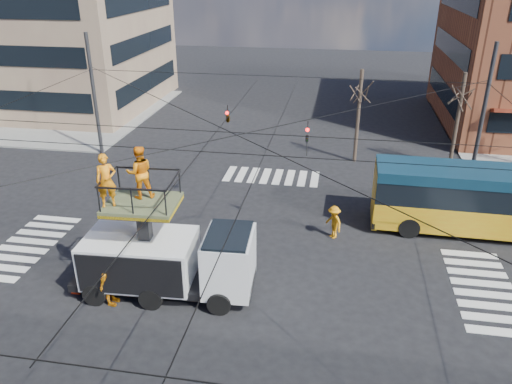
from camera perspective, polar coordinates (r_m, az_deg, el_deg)
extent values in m
plane|color=black|center=(21.78, -1.94, -8.39)|extent=(120.00, 120.00, 0.00)
cube|color=slate|center=(47.57, -22.34, 8.50)|extent=(18.00, 18.00, 0.12)
cube|color=black|center=(46.08, -12.17, 12.24)|extent=(0.12, 13.60, 1.50)
cube|color=black|center=(45.51, -12.56, 16.33)|extent=(0.12, 13.60, 1.50)
cube|color=black|center=(45.17, -12.97, 20.51)|extent=(0.12, 13.60, 1.50)
cube|color=black|center=(43.67, 20.67, 10.70)|extent=(0.12, 13.60, 1.58)
cube|color=black|center=(43.05, 21.39, 15.20)|extent=(0.12, 13.60, 1.57)
cylinder|color=#2D2D30|center=(31.94, 24.53, 8.21)|extent=(0.24, 0.24, 8.00)
cylinder|color=#2D2D30|center=(34.67, -17.99, 10.40)|extent=(0.24, 0.24, 8.00)
cylinder|color=black|center=(30.71, 2.48, 13.08)|extent=(24.00, 0.03, 0.03)
cylinder|color=black|center=(9.33, -18.14, -18.51)|extent=(24.00, 0.03, 0.03)
cylinder|color=black|center=(19.20, -2.19, 6.51)|extent=(24.02, 24.02, 0.03)
cylinder|color=black|center=(19.20, -2.19, 6.51)|extent=(24.02, 24.02, 0.03)
cylinder|color=black|center=(18.19, -2.94, 4.44)|extent=(24.00, 0.03, 0.03)
cylinder|color=black|center=(20.41, -1.49, 6.76)|extent=(24.00, 0.03, 0.03)
cylinder|color=black|center=(19.60, -5.63, 5.56)|extent=(0.03, 24.00, 0.03)
cylinder|color=black|center=(19.13, 1.36, 5.19)|extent=(0.03, 24.00, 0.03)
imported|color=black|center=(21.96, 5.90, 6.57)|extent=(0.16, 0.20, 1.00)
imported|color=black|center=(24.34, -3.25, 9.10)|extent=(0.26, 1.24, 0.50)
cylinder|color=#382B21|center=(32.60, 11.59, 8.41)|extent=(0.24, 0.24, 6.00)
cylinder|color=#382B21|center=(33.36, 22.00, 7.48)|extent=(0.24, 0.24, 6.00)
cube|color=black|center=(20.30, -10.38, -9.72)|extent=(7.10, 2.55, 0.30)
cube|color=silver|center=(19.20, -3.09, -7.93)|extent=(1.92, 2.49, 2.20)
cube|color=black|center=(18.78, -3.14, -5.87)|extent=(1.72, 2.38, 0.80)
cube|color=silver|center=(20.08, -13.05, -7.34)|extent=(4.32, 2.71, 1.80)
cylinder|color=black|center=(18.93, -4.21, -12.55)|extent=(0.92, 0.40, 0.90)
cylinder|color=black|center=(20.77, -3.03, -8.74)|extent=(0.92, 0.40, 0.90)
cylinder|color=black|center=(19.53, -11.89, -11.78)|extent=(0.92, 0.40, 0.90)
cylinder|color=black|center=(21.32, -10.01, -8.17)|extent=(0.92, 0.40, 0.90)
cylinder|color=black|center=(20.29, -17.91, -11.02)|extent=(0.92, 0.40, 0.90)
cylinder|color=black|center=(22.01, -15.56, -7.62)|extent=(0.92, 0.40, 0.90)
cube|color=black|center=(19.40, -12.54, -4.49)|extent=(0.47, 0.47, 2.44)
cube|color=#4B5332|center=(18.85, -12.88, -1.26)|extent=(2.70, 2.23, 0.12)
cube|color=yellow|center=(18.90, -12.85, -1.59)|extent=(2.70, 2.23, 0.12)
imported|color=orange|center=(18.44, -16.75, 1.27)|extent=(0.85, 0.74, 1.97)
imported|color=orange|center=(18.80, -13.16, 2.21)|extent=(1.21, 1.12, 2.01)
cube|color=orange|center=(26.37, 25.62, -2.40)|extent=(11.45, 2.81, 1.30)
cube|color=black|center=(25.90, 26.10, -0.04)|extent=(11.45, 2.76, 1.10)
cube|color=#0D2A3C|center=(25.61, 26.43, 1.59)|extent=(11.45, 2.81, 0.50)
cube|color=orange|center=(25.14, 13.55, -0.18)|extent=(0.30, 2.47, 2.80)
cube|color=black|center=(25.63, 13.19, -2.50)|extent=(0.20, 2.60, 0.30)
cube|color=gold|center=(24.66, 14.07, 2.44)|extent=(0.13, 1.60, 0.35)
cylinder|color=black|center=(24.72, 17.10, -3.92)|extent=(1.01, 0.32, 1.00)
cylinder|color=black|center=(26.81, 16.68, -1.53)|extent=(1.01, 0.32, 1.00)
cone|color=red|center=(21.25, -19.82, -9.92)|extent=(0.36, 0.36, 0.67)
imported|color=orange|center=(19.81, -16.43, -9.79)|extent=(0.59, 1.21, 2.01)
imported|color=orange|center=(23.74, 8.87, -3.41)|extent=(1.12, 1.20, 1.63)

